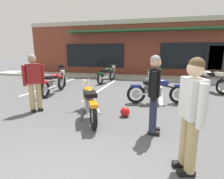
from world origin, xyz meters
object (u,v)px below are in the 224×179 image
motorcycle_black_cruiser (150,79)px  helmet_on_pavement (125,112)px  person_in_shorts_foreground (34,79)px  motorcycle_silver_naked (158,90)px  motorcycle_cream_vintage (107,74)px  motorcycle_red_sportbike (54,83)px  person_in_black_shirt (191,110)px  motorcycle_foreground_classic (89,101)px  person_by_back_row (154,90)px  motorcycle_green_cafe_racer (63,74)px  motorcycle_blue_standard (207,79)px

motorcycle_black_cruiser → helmet_on_pavement: bearing=-96.3°
person_in_shorts_foreground → motorcycle_silver_naked: bearing=26.2°
motorcycle_black_cruiser → motorcycle_cream_vintage: bearing=157.7°
motorcycle_red_sportbike → person_in_black_shirt: 6.14m
motorcycle_foreground_classic → person_by_back_row: person_by_back_row is taller
motorcycle_green_cafe_racer → person_in_black_shirt: person_in_black_shirt is taller
motorcycle_blue_standard → person_in_black_shirt: 6.48m
motorcycle_red_sportbike → motorcycle_silver_naked: size_ratio=1.01×
motorcycle_black_cruiser → motorcycle_green_cafe_racer: bearing=178.7°
motorcycle_silver_naked → person_in_black_shirt: person_in_black_shirt is taller
motorcycle_foreground_classic → motorcycle_blue_standard: 5.99m
motorcycle_red_sportbike → motorcycle_silver_naked: (4.24, -0.41, 0.00)m
person_in_shorts_foreground → helmet_on_pavement: (2.65, 0.20, -0.82)m
motorcycle_red_sportbike → person_by_back_row: (4.15, -2.76, 0.49)m
motorcycle_black_cruiser → person_in_black_shirt: person_in_black_shirt is taller
motorcycle_black_cruiser → helmet_on_pavement: (-0.45, -4.10, -0.33)m
person_in_shorts_foreground → helmet_on_pavement: 2.78m
motorcycle_cream_vintage → person_in_black_shirt: bearing=-65.1°
motorcycle_silver_naked → motorcycle_green_cafe_racer: same height
motorcycle_black_cruiser → person_in_shorts_foreground: bearing=-125.8°
motorcycle_blue_standard → motorcycle_green_cafe_racer: size_ratio=1.03×
motorcycle_foreground_classic → person_by_back_row: size_ratio=1.14×
motorcycle_foreground_classic → motorcycle_cream_vintage: same height
motorcycle_black_cruiser → motorcycle_green_cafe_racer: same height
motorcycle_green_cafe_racer → person_in_black_shirt: (5.58, -6.21, 0.42)m
motorcycle_red_sportbike → motorcycle_black_cruiser: bearing=29.4°
motorcycle_red_sportbike → motorcycle_blue_standard: 6.76m
motorcycle_red_sportbike → person_in_black_shirt: (4.68, -3.94, 0.49)m
motorcycle_silver_naked → helmet_on_pavement: size_ratio=7.99×
helmet_on_pavement → motorcycle_green_cafe_racer: bearing=135.6°
motorcycle_green_cafe_racer → helmet_on_pavement: 6.02m
motorcycle_foreground_classic → person_in_shorts_foreground: (-1.76, 0.14, 0.49)m
motorcycle_foreground_classic → person_in_black_shirt: person_in_black_shirt is taller
motorcycle_green_cafe_racer → person_by_back_row: (5.05, -5.03, 0.42)m
person_by_back_row → helmet_on_pavement: 1.39m
motorcycle_cream_vintage → motorcycle_red_sportbike: bearing=-113.5°
motorcycle_black_cruiser → motorcycle_blue_standard: same height
motorcycle_black_cruiser → motorcycle_green_cafe_racer: size_ratio=1.15×
motorcycle_red_sportbike → motorcycle_green_cafe_racer: 2.45m
motorcycle_red_sportbike → helmet_on_pavement: (3.39, -1.93, -0.33)m
motorcycle_black_cruiser → motorcycle_foreground_classic: bearing=-106.9°
motorcycle_foreground_classic → motorcycle_red_sportbike: size_ratio=0.91×
motorcycle_blue_standard → helmet_on_pavement: 5.19m
motorcycle_red_sportbike → motorcycle_silver_naked: bearing=-5.5°
motorcycle_black_cruiser → helmet_on_pavement: size_ratio=8.11×
motorcycle_silver_naked → person_in_shorts_foreground: person_in_shorts_foreground is taller
motorcycle_cream_vintage → motorcycle_silver_naked: bearing=-51.4°
motorcycle_blue_standard → motorcycle_green_cafe_racer: 7.26m
motorcycle_black_cruiser → motorcycle_cream_vintage: (-2.46, 1.01, 0.00)m
motorcycle_red_sportbike → motorcycle_green_cafe_racer: same height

